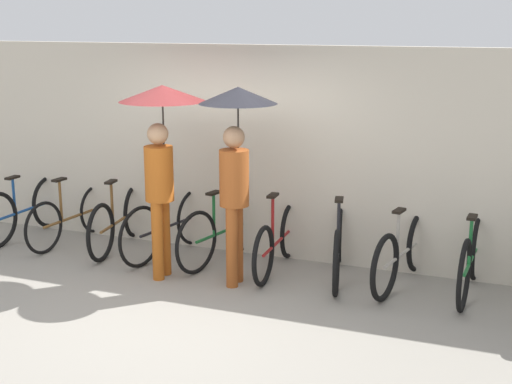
% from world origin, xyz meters
% --- Properties ---
extents(ground_plane, '(30.00, 30.00, 0.00)m').
position_xyz_m(ground_plane, '(0.00, 0.00, 0.00)').
color(ground_plane, gray).
extents(back_wall, '(14.90, 0.12, 2.57)m').
position_xyz_m(back_wall, '(0.00, 1.90, 1.29)').
color(back_wall, beige).
rests_on(back_wall, ground).
extents(parked_bicycle_0, '(0.44, 1.78, 1.03)m').
position_xyz_m(parked_bicycle_0, '(-2.88, 1.39, 0.38)').
color(parked_bicycle_0, black).
rests_on(parked_bicycle_0, ground).
extents(parked_bicycle_1, '(0.44, 1.69, 1.09)m').
position_xyz_m(parked_bicycle_1, '(-2.16, 1.43, 0.36)').
color(parked_bicycle_1, black).
rests_on(parked_bicycle_1, ground).
extents(parked_bicycle_2, '(0.44, 1.76, 1.02)m').
position_xyz_m(parked_bicycle_2, '(-1.44, 1.44, 0.38)').
color(parked_bicycle_2, black).
rests_on(parked_bicycle_2, ground).
extents(parked_bicycle_3, '(0.52, 1.78, 1.00)m').
position_xyz_m(parked_bicycle_3, '(-0.72, 1.44, 0.39)').
color(parked_bicycle_3, black).
rests_on(parked_bicycle_3, ground).
extents(parked_bicycle_4, '(0.54, 1.74, 1.08)m').
position_xyz_m(parked_bicycle_4, '(0.00, 1.47, 0.39)').
color(parked_bicycle_4, black).
rests_on(parked_bicycle_4, ground).
extents(parked_bicycle_5, '(0.44, 1.70, 1.11)m').
position_xyz_m(parked_bicycle_5, '(0.72, 1.39, 0.36)').
color(parked_bicycle_5, black).
rests_on(parked_bicycle_5, ground).
extents(parked_bicycle_6, '(0.57, 1.77, 1.00)m').
position_xyz_m(parked_bicycle_6, '(1.44, 1.42, 0.37)').
color(parked_bicycle_6, black).
rests_on(parked_bicycle_6, ground).
extents(parked_bicycle_7, '(0.49, 1.76, 1.04)m').
position_xyz_m(parked_bicycle_7, '(2.16, 1.46, 0.37)').
color(parked_bicycle_7, black).
rests_on(parked_bicycle_7, ground).
extents(parked_bicycle_8, '(0.44, 1.74, 1.05)m').
position_xyz_m(parked_bicycle_8, '(2.88, 1.45, 0.39)').
color(parked_bicycle_8, black).
rests_on(parked_bicycle_8, ground).
extents(pedestrian_leading, '(0.96, 0.96, 2.16)m').
position_xyz_m(pedestrian_leading, '(-0.43, 0.79, 1.67)').
color(pedestrian_leading, '#B25619').
rests_on(pedestrian_leading, ground).
extents(pedestrian_center, '(0.85, 0.85, 2.16)m').
position_xyz_m(pedestrian_center, '(0.43, 0.88, 1.61)').
color(pedestrian_center, '#9E4C1E').
rests_on(pedestrian_center, ground).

